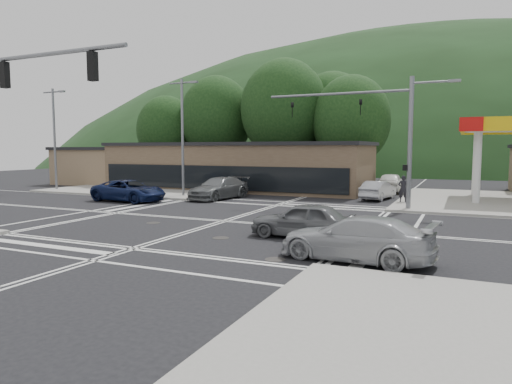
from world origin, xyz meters
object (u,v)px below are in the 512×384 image
at_px(car_blue_west, 129,191).
at_px(car_queue_a, 378,190).
at_px(car_silver_east, 356,238).
at_px(car_northbound, 219,188).
at_px(car_grey_center, 303,220).
at_px(car_queue_b, 391,183).
at_px(pedestrian, 403,189).

relative_size(car_blue_west, car_queue_a, 1.31).
bearing_deg(car_silver_east, car_northbound, -130.77).
bearing_deg(car_blue_west, car_grey_center, -112.48).
distance_m(car_blue_west, car_queue_b, 21.72).
bearing_deg(pedestrian, car_blue_west, 16.56).
relative_size(car_blue_west, car_grey_center, 1.26).
height_order(car_grey_center, car_silver_east, car_silver_east).
height_order(car_blue_west, car_queue_b, car_queue_b).
height_order(car_queue_b, car_northbound, car_queue_b).
relative_size(car_silver_east, car_northbound, 0.93).
height_order(car_grey_center, car_queue_a, car_grey_center).
relative_size(car_blue_west, pedestrian, 3.07).
bearing_deg(pedestrian, car_grey_center, 76.87).
xyz_separation_m(car_blue_west, car_queue_b, (15.93, 14.76, 0.07)).
bearing_deg(car_grey_center, car_northbound, -138.22).
bearing_deg(car_queue_b, car_northbound, 41.84).
bearing_deg(car_queue_a, car_queue_b, -81.39).
distance_m(car_silver_east, pedestrian, 16.99).
xyz_separation_m(car_queue_a, car_northbound, (-10.87, -4.50, 0.11)).
relative_size(car_queue_a, car_queue_b, 0.85).
xyz_separation_m(car_grey_center, car_northbound, (-10.46, 11.43, 0.06)).
distance_m(car_grey_center, pedestrian, 14.12).
bearing_deg(car_blue_west, pedestrian, -67.02).
bearing_deg(car_queue_b, car_queue_a, 87.12).
bearing_deg(car_silver_east, car_queue_a, -165.94).
xyz_separation_m(car_blue_west, car_grey_center, (15.52, -7.43, -0.02)).
xyz_separation_m(car_grey_center, pedestrian, (2.41, 13.91, 0.30)).
xyz_separation_m(car_queue_a, car_queue_b, (0.00, 6.26, 0.15)).
distance_m(car_grey_center, car_queue_a, 15.94).
xyz_separation_m(car_grey_center, car_silver_east, (2.91, -3.07, 0.01)).
xyz_separation_m(car_silver_east, car_queue_b, (-2.50, 25.26, 0.09)).
height_order(car_silver_east, car_northbound, car_northbound).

